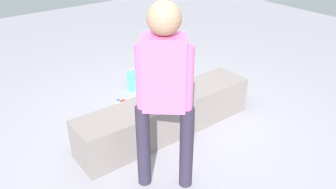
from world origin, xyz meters
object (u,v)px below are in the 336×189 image
child_seated (172,78)px  adult_standing (164,85)px  gift_bag (136,80)px  cake_box_white (148,106)px  cake_plate (153,102)px  party_cup_red (124,105)px  water_bottle_near_gift (165,91)px  water_bottle_far_side (119,108)px  handbag_black_leather (185,92)px

child_seated → adult_standing: bearing=-132.1°
gift_bag → cake_box_white: (-0.20, -0.58, -0.08)m
gift_bag → cake_plate: bearing=-113.8°
party_cup_red → gift_bag: bearing=40.5°
water_bottle_near_gift → party_cup_red: (-0.57, 0.11, -0.05)m
water_bottle_far_side → cake_box_white: (0.35, -0.11, -0.04)m
party_cup_red → water_bottle_far_side: bearing=-141.3°
child_seated → gift_bag: bearing=78.2°
cake_box_white → handbag_black_leather: 0.54m
party_cup_red → child_seated: bearing=-74.4°
water_bottle_near_gift → party_cup_red: 0.58m
gift_bag → water_bottle_near_gift: bearing=-73.5°
water_bottle_near_gift → handbag_black_leather: 0.27m
water_bottle_near_gift → water_bottle_far_side: size_ratio=1.06×
party_cup_red → cake_box_white: (0.23, -0.21, 0.00)m
child_seated → gift_bag: 1.22m
cake_plate → handbag_black_leather: (0.82, 0.44, -0.34)m
cake_plate → water_bottle_near_gift: cake_plate is taller
cake_plate → water_bottle_near_gift: 0.95m
water_bottle_near_gift → cake_box_white: water_bottle_near_gift is taller
adult_standing → cake_plate: size_ratio=7.42×
party_cup_red → handbag_black_leather: (0.76, -0.29, 0.05)m
gift_bag → cake_box_white: size_ratio=1.08×
cake_box_white → gift_bag: bearing=70.5°
party_cup_red → cake_box_white: bearing=-43.0°
child_seated → gift_bag: child_seated is taller
handbag_black_leather → adult_standing: bearing=-136.7°
water_bottle_near_gift → cake_box_white: (-0.34, -0.10, -0.05)m
water_bottle_far_side → party_cup_red: size_ratio=2.02×
adult_standing → gift_bag: bearing=64.8°
adult_standing → water_bottle_near_gift: size_ratio=6.97×
gift_bag → handbag_black_leather: bearing=-63.2°
child_seated → cake_box_white: size_ratio=1.61×
adult_standing → handbag_black_leather: (1.15, 1.09, -0.89)m
adult_standing → party_cup_red: 1.72m
cake_plate → handbag_black_leather: 0.99m
gift_bag → handbag_black_leather: (0.33, -0.66, -0.03)m
water_bottle_near_gift → adult_standing: bearing=-127.0°
child_seated → cake_box_white: 0.78m
child_seated → handbag_black_leather: child_seated is taller
handbag_black_leather → gift_bag: bearing=116.8°
child_seated → handbag_black_leather: bearing=37.6°
gift_bag → water_bottle_far_side: gift_bag is taller
water_bottle_near_gift → handbag_black_leather: size_ratio=0.74×
gift_bag → cake_box_white: 0.62m
adult_standing → gift_bag: 2.11m
gift_bag → water_bottle_far_side: (-0.56, -0.47, -0.04)m
cake_plate → cake_box_white: cake_plate is taller
cake_plate → party_cup_red: (0.05, 0.73, -0.40)m
water_bottle_far_side → water_bottle_near_gift: bearing=-0.4°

